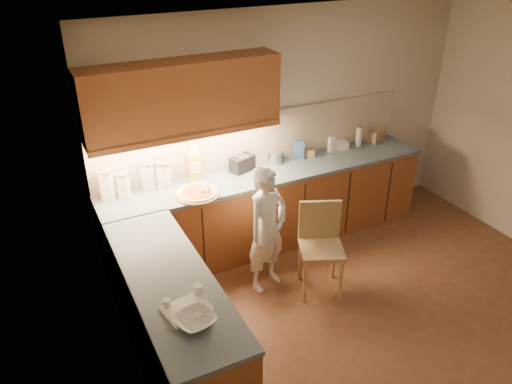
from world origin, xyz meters
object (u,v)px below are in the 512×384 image
wooden_chair (320,241)px  toaster (242,163)px  child (267,230)px  pizza_on_board (197,193)px  oil_jug (195,165)px

wooden_chair → toaster: size_ratio=3.10×
child → toaster: (0.13, 0.84, 0.34)m
pizza_on_board → child: 0.79m
pizza_on_board → toaster: bearing=25.7°
wooden_chair → toaster: (-0.34, 1.09, 0.47)m
wooden_chair → oil_jug: oil_jug is taller
child → wooden_chair: bearing=-47.9°
child → toaster: size_ratio=4.44×
child → oil_jug: size_ratio=3.81×
toaster → child: bearing=-117.0°
child → toaster: 0.92m
child → toaster: child is taller
wooden_chair → toaster: toaster is taller
wooden_chair → toaster: 1.23m
pizza_on_board → toaster: 0.72m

